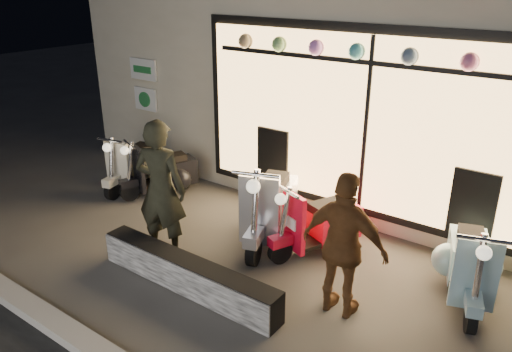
{
  "coord_description": "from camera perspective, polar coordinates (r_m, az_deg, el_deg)",
  "views": [
    {
      "loc": [
        3.41,
        -4.19,
        3.46
      ],
      "look_at": [
        -0.08,
        0.6,
        1.05
      ],
      "focal_mm": 35.0,
      "sensor_mm": 36.0,
      "label": 1
    }
  ],
  "objects": [
    {
      "name": "ground",
      "position": [
        6.42,
        -2.64,
        -10.52
      ],
      "size": [
        40.0,
        40.0,
        0.0
      ],
      "primitive_type": "plane",
      "color": "#383533",
      "rests_on": "ground"
    },
    {
      "name": "shop_building",
      "position": [
        9.88,
        15.97,
        13.41
      ],
      "size": [
        10.2,
        6.23,
        4.2
      ],
      "color": "beige",
      "rests_on": "ground"
    },
    {
      "name": "graffiti_barrier",
      "position": [
        5.99,
        -7.79,
        -11.07
      ],
      "size": [
        2.53,
        0.28,
        0.4
      ],
      "primitive_type": "cube",
      "color": "black",
      "rests_on": "ground"
    },
    {
      "name": "scooter_silver",
      "position": [
        7.0,
        1.81,
        -3.16
      ],
      "size": [
        0.88,
        1.64,
        1.18
      ],
      "rotation": [
        0.0,
        0.0,
        0.33
      ],
      "color": "black",
      "rests_on": "ground"
    },
    {
      "name": "scooter_red",
      "position": [
        6.72,
        7.92,
        -5.31
      ],
      "size": [
        0.79,
        1.33,
        0.97
      ],
      "rotation": [
        0.0,
        0.0,
        -0.41
      ],
      "color": "black",
      "rests_on": "ground"
    },
    {
      "name": "scooter_black",
      "position": [
        8.51,
        -10.01,
        0.52
      ],
      "size": [
        0.76,
        1.29,
        0.94
      ],
      "rotation": [
        0.0,
        0.0,
        -0.41
      ],
      "color": "black",
      "rests_on": "ground"
    },
    {
      "name": "scooter_cream",
      "position": [
        8.95,
        -13.44,
        1.44
      ],
      "size": [
        0.64,
        1.37,
        0.98
      ],
      "rotation": [
        0.0,
        0.0,
        0.23
      ],
      "color": "black",
      "rests_on": "ground"
    },
    {
      "name": "scooter_blue",
      "position": [
        6.28,
        23.16,
        -8.92
      ],
      "size": [
        0.76,
        1.42,
        1.02
      ],
      "rotation": [
        0.0,
        0.0,
        0.33
      ],
      "color": "black",
      "rests_on": "ground"
    },
    {
      "name": "man",
      "position": [
        6.43,
        -10.81,
        -1.54
      ],
      "size": [
        0.78,
        0.63,
        1.85
      ],
      "primitive_type": "imported",
      "rotation": [
        0.0,
        0.0,
        3.46
      ],
      "color": "black",
      "rests_on": "ground"
    },
    {
      "name": "woman",
      "position": [
        5.34,
        10.05,
        -7.92
      ],
      "size": [
        0.97,
        0.42,
        1.64
      ],
      "primitive_type": "imported",
      "rotation": [
        0.0,
        0.0,
        3.16
      ],
      "color": "brown",
      "rests_on": "ground"
    }
  ]
}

